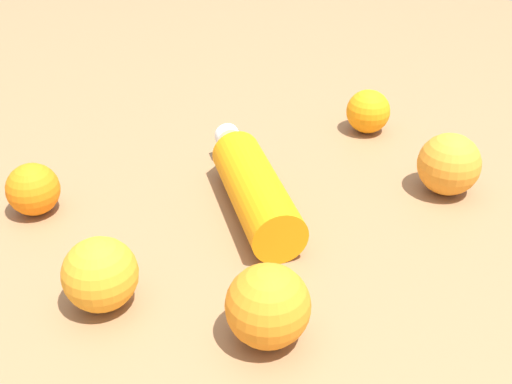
% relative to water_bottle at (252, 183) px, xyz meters
% --- Properties ---
extents(ground_plane, '(2.40, 2.40, 0.00)m').
position_rel_water_bottle_xyz_m(ground_plane, '(-0.05, -0.00, -0.03)').
color(ground_plane, olive).
extents(water_bottle, '(0.22, 0.23, 0.07)m').
position_rel_water_bottle_xyz_m(water_bottle, '(0.00, 0.00, 0.00)').
color(water_bottle, orange).
rests_on(water_bottle, ground_plane).
extents(orange_0, '(0.08, 0.08, 0.08)m').
position_rel_water_bottle_xyz_m(orange_0, '(-0.20, -0.14, 0.01)').
color(orange_0, orange).
rests_on(orange_0, ground_plane).
extents(orange_1, '(0.08, 0.08, 0.08)m').
position_rel_water_bottle_xyz_m(orange_1, '(0.16, -0.21, 0.01)').
color(orange_1, orange).
rests_on(orange_1, ground_plane).
extents(orange_2, '(0.07, 0.07, 0.07)m').
position_rel_water_bottle_xyz_m(orange_2, '(-0.15, 0.23, 0.00)').
color(orange_2, orange).
rests_on(orange_2, ground_plane).
extents(orange_3, '(0.07, 0.07, 0.07)m').
position_rel_water_bottle_xyz_m(orange_3, '(0.28, -0.05, 0.00)').
color(orange_3, orange).
rests_on(orange_3, ground_plane).
extents(orange_4, '(0.08, 0.08, 0.08)m').
position_rel_water_bottle_xyz_m(orange_4, '(-0.24, 0.04, 0.01)').
color(orange_4, orange).
rests_on(orange_4, ground_plane).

